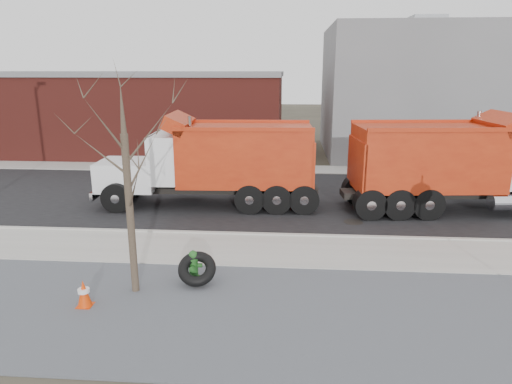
# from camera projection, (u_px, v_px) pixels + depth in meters

# --- Properties ---
(ground) EXTENTS (120.00, 120.00, 0.00)m
(ground) POSITION_uv_depth(u_px,v_px,m) (267.00, 255.00, 13.81)
(ground) COLOR #383328
(ground) RESTS_ON ground
(gravel_verge) EXTENTS (60.00, 5.00, 0.03)m
(gravel_verge) POSITION_uv_depth(u_px,v_px,m) (260.00, 314.00, 10.44)
(gravel_verge) COLOR slate
(gravel_verge) RESTS_ON ground
(sidewalk) EXTENTS (60.00, 2.50, 0.06)m
(sidewalk) POSITION_uv_depth(u_px,v_px,m) (268.00, 250.00, 14.05)
(sidewalk) COLOR #9E9B93
(sidewalk) RESTS_ON ground
(curb) EXTENTS (60.00, 0.15, 0.11)m
(curb) POSITION_uv_depth(u_px,v_px,m) (269.00, 235.00, 15.29)
(curb) COLOR #9E9B93
(curb) RESTS_ON ground
(road) EXTENTS (60.00, 9.40, 0.02)m
(road) POSITION_uv_depth(u_px,v_px,m) (274.00, 197.00, 19.87)
(road) COLOR black
(road) RESTS_ON ground
(far_sidewalk) EXTENTS (60.00, 2.00, 0.06)m
(far_sidewalk) POSITION_uv_depth(u_px,v_px,m) (278.00, 169.00, 25.35)
(far_sidewalk) COLOR #9E9B93
(far_sidewalk) RESTS_ON ground
(building_grey) EXTENTS (12.00, 10.00, 8.00)m
(building_grey) POSITION_uv_depth(u_px,v_px,m) (420.00, 92.00, 29.45)
(building_grey) COLOR slate
(building_grey) RESTS_ON ground
(building_brick) EXTENTS (20.20, 8.20, 5.30)m
(building_brick) POSITION_uv_depth(u_px,v_px,m) (129.00, 112.00, 30.18)
(building_brick) COLOR maroon
(building_brick) RESTS_ON ground
(bare_tree) EXTENTS (3.20, 3.20, 5.20)m
(bare_tree) POSITION_uv_depth(u_px,v_px,m) (126.00, 164.00, 10.67)
(bare_tree) COLOR #382D23
(bare_tree) RESTS_ON ground
(fire_hydrant) EXTENTS (0.47, 0.46, 0.85)m
(fire_hydrant) POSITION_uv_depth(u_px,v_px,m) (194.00, 267.00, 12.05)
(fire_hydrant) COLOR #286827
(fire_hydrant) RESTS_ON ground
(truck_tire) EXTENTS (1.06, 1.02, 0.83)m
(truck_tire) POSITION_uv_depth(u_px,v_px,m) (197.00, 269.00, 11.81)
(truck_tire) COLOR black
(truck_tire) RESTS_ON ground
(traffic_cone_near) EXTENTS (0.35, 0.35, 0.68)m
(traffic_cone_near) POSITION_uv_depth(u_px,v_px,m) (84.00, 294.00, 10.71)
(traffic_cone_near) COLOR red
(traffic_cone_near) RESTS_ON ground
(dump_truck_red_a) EXTENTS (9.58, 3.39, 3.80)m
(dump_truck_red_a) POSITION_uv_depth(u_px,v_px,m) (458.00, 163.00, 17.59)
(dump_truck_red_a) COLOR black
(dump_truck_red_a) RESTS_ON ground
(dump_truck_red_b) EXTENTS (8.88, 2.88, 3.72)m
(dump_truck_red_b) POSITION_uv_depth(u_px,v_px,m) (217.00, 160.00, 18.29)
(dump_truck_red_b) COLOR black
(dump_truck_red_b) RESTS_ON ground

